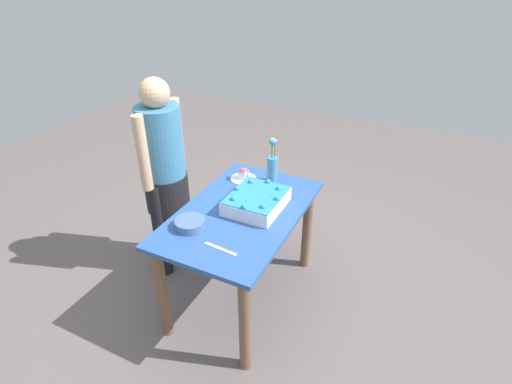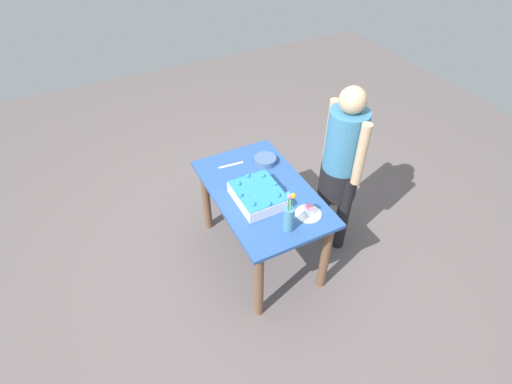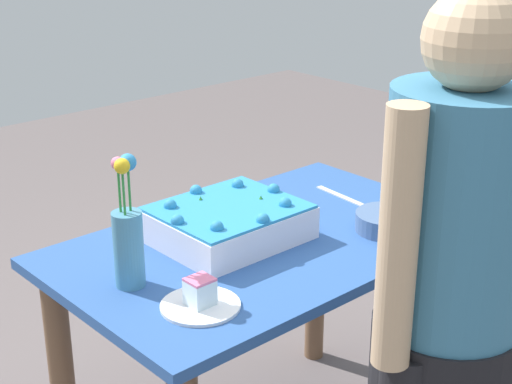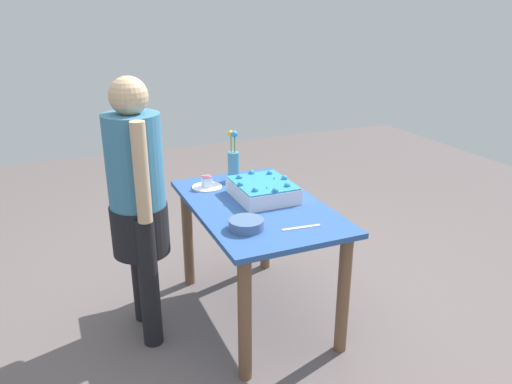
% 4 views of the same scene
% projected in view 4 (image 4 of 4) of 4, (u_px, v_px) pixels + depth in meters
% --- Properties ---
extents(ground_plane, '(8.00, 8.00, 0.00)m').
position_uv_depth(ground_plane, '(257.00, 312.00, 3.15)').
color(ground_plane, '#645959').
extents(dining_table, '(1.18, 0.72, 0.74)m').
position_uv_depth(dining_table, '(257.00, 227.00, 2.94)').
color(dining_table, '#2C5396').
rests_on(dining_table, ground_plane).
extents(sheet_cake, '(0.39, 0.33, 0.12)m').
position_uv_depth(sheet_cake, '(263.00, 190.00, 2.96)').
color(sheet_cake, white).
rests_on(sheet_cake, dining_table).
extents(serving_plate_with_slice, '(0.19, 0.19, 0.08)m').
position_uv_depth(serving_plate_with_slice, '(207.00, 184.00, 3.14)').
color(serving_plate_with_slice, white).
rests_on(serving_plate_with_slice, dining_table).
extents(cake_knife, '(0.04, 0.21, 0.00)m').
position_uv_depth(cake_knife, '(301.00, 227.00, 2.57)').
color(cake_knife, silver).
rests_on(cake_knife, dining_table).
extents(flower_vase, '(0.07, 0.07, 0.34)m').
position_uv_depth(flower_vase, '(234.00, 162.00, 3.22)').
color(flower_vase, teal).
rests_on(flower_vase, dining_table).
extents(fruit_bowl, '(0.18, 0.18, 0.05)m').
position_uv_depth(fruit_bowl, '(246.00, 224.00, 2.55)').
color(fruit_bowl, '#4C6792').
rests_on(fruit_bowl, dining_table).
extents(person_standing, '(0.45, 0.31, 1.49)m').
position_uv_depth(person_standing, '(137.00, 196.00, 2.68)').
color(person_standing, black).
rests_on(person_standing, ground_plane).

